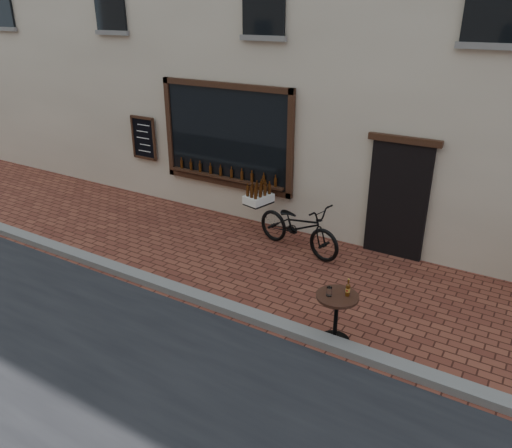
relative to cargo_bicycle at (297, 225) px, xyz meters
The scene contains 4 objects.
ground 2.75m from the cargo_bicycle, 94.77° to the right, with size 90.00×90.00×0.00m, color #5E2A1E.
kerb 2.54m from the cargo_bicycle, 95.15° to the right, with size 90.00×0.25×0.12m, color slate.
cargo_bicycle is the anchor object (origin of this frame).
bistro_table 2.96m from the cargo_bicycle, 52.30° to the right, with size 0.59×0.59×1.02m.
Camera 1 is at (4.12, -5.26, 4.41)m, focal length 35.00 mm.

